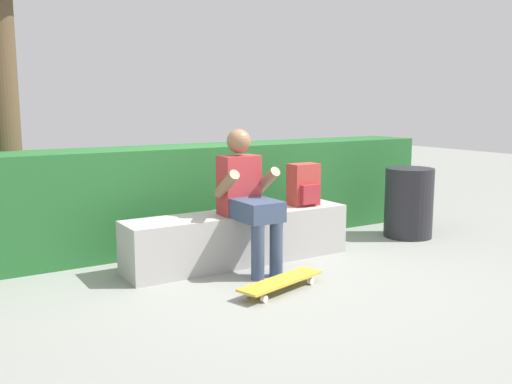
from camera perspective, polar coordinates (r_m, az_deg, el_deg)
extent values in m
plane|color=gray|center=(4.97, 0.07, -7.85)|extent=(24.00, 24.00, 0.00)
cube|color=#AAA8A4|center=(5.16, -1.67, -4.57)|extent=(2.13, 0.45, 0.46)
cube|color=#B73338|center=(4.99, -1.73, 0.71)|extent=(0.34, 0.22, 0.52)
sphere|color=#8C6647|center=(4.94, -1.75, 5.12)|extent=(0.21, 0.21, 0.21)
cube|color=#384766|center=(4.75, 0.15, -1.84)|extent=(0.32, 0.40, 0.17)
cylinder|color=#384766|center=(4.65, 0.18, -6.07)|extent=(0.11, 0.11, 0.46)
cylinder|color=#384766|center=(4.75, 2.03, -5.77)|extent=(0.11, 0.11, 0.46)
cylinder|color=#8C6647|center=(4.76, -2.97, 0.79)|extent=(0.09, 0.33, 0.27)
cylinder|color=#8C6647|center=(4.96, 1.08, 1.14)|extent=(0.09, 0.33, 0.27)
cube|color=gold|center=(4.43, 2.53, -8.89)|extent=(0.82, 0.41, 0.02)
cylinder|color=silver|center=(4.70, 4.03, -8.53)|extent=(0.06, 0.05, 0.05)
cylinder|color=silver|center=(4.61, 5.51, -8.89)|extent=(0.06, 0.05, 0.05)
cylinder|color=silver|center=(4.29, -0.69, -10.22)|extent=(0.06, 0.05, 0.05)
cylinder|color=silver|center=(4.20, 0.83, -10.67)|extent=(0.06, 0.05, 0.05)
cube|color=#B23833|center=(5.46, 4.78, 0.76)|extent=(0.28, 0.18, 0.40)
cube|color=#A1282F|center=(5.38, 5.49, -0.23)|extent=(0.20, 0.05, 0.18)
cube|color=#25632C|center=(5.88, -6.03, -0.24)|extent=(5.54, 0.65, 1.00)
cylinder|color=brown|center=(5.70, -24.18, 10.42)|extent=(0.27, 0.27, 3.32)
cylinder|color=#232328|center=(6.33, 15.08, -1.03)|extent=(0.51, 0.51, 0.75)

